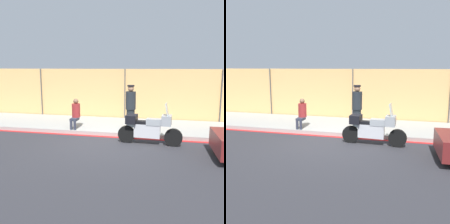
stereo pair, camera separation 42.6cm
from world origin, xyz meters
The scene contains 7 objects.
ground_plane centered at (0.00, 0.00, 0.00)m, with size 120.00×120.00×0.00m, color #2D2D33.
sidewalk centered at (0.00, 2.55, 0.08)m, with size 33.25×3.04×0.15m.
curb_paint_stripe centered at (0.00, 0.94, 0.00)m, with size 33.25×0.18×0.01m.
storefront_fence centered at (0.00, 4.16, 1.29)m, with size 31.58×0.17×2.57m.
motorcycle centered at (1.48, 0.31, 0.60)m, with size 2.26×0.60×1.48m.
officer_standing centered at (0.57, 2.20, 1.06)m, with size 0.42×0.42×1.78m.
person_seated_on_curb centered at (-1.64, 1.48, 0.83)m, with size 0.34×0.63×1.23m.
Camera 1 is at (2.12, -8.64, 2.72)m, focal length 42.00 mm.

